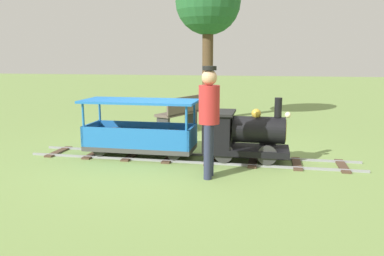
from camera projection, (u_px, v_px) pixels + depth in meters
ground_plane at (175, 158)px, 6.82m from camera, size 60.00×60.00×0.00m
track at (191, 158)px, 6.77m from camera, size 0.77×5.70×0.04m
locomotive at (241, 134)px, 6.52m from camera, size 0.73×1.45×1.06m
passenger_car at (140, 133)px, 6.86m from camera, size 0.83×2.00×0.97m
conductor_person at (209, 113)px, 5.59m from camera, size 0.30×0.30×1.62m
park_bench at (180, 113)px, 9.31m from camera, size 1.35×0.86×0.82m
oak_tree_near at (208, 5)px, 10.47m from camera, size 1.75×1.75×4.07m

